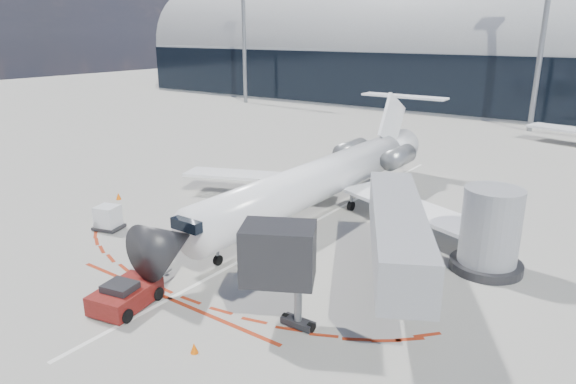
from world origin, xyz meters
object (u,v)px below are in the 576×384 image
Objects in this scene: pushback_tug at (125,295)px; ramp_worker at (153,255)px; uld_container at (108,218)px; regional_jet at (323,178)px.

pushback_tug is 4.23m from ramp_worker.
uld_container is at bearing -46.59° from ramp_worker.
pushback_tug is at bearing -48.06° from uld_container.
regional_jet reaches higher than pushback_tug.
regional_jet is 15.34m from uld_container.
ramp_worker is 0.82× the size of uld_container.
regional_jet is 17.57m from pushback_tug.
uld_container is (-7.24, 2.28, -0.05)m from ramp_worker.
pushback_tug is 3.14× the size of ramp_worker.
ramp_worker is (-2.68, -13.85, -1.75)m from regional_jet.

